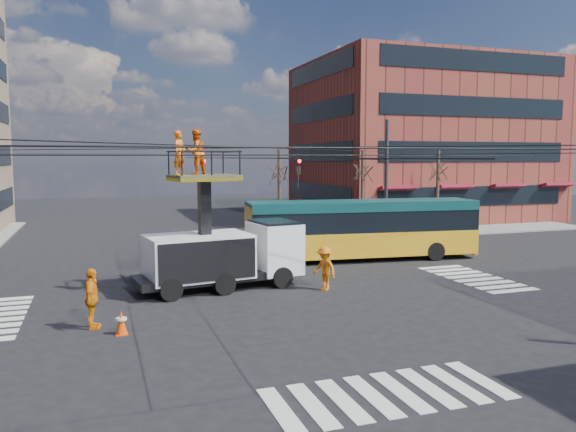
{
  "coord_description": "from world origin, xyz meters",
  "views": [
    {
      "loc": [
        -6.29,
        -21.21,
        5.53
      ],
      "look_at": [
        1.47,
        1.46,
        3.02
      ],
      "focal_mm": 35.0,
      "sensor_mm": 36.0,
      "label": 1
    }
  ],
  "objects_px": {
    "city_bus": "(362,228)",
    "worker_ground": "(92,299)",
    "flagger": "(325,268)",
    "utility_truck": "(223,238)",
    "traffic_cone": "(121,322)"
  },
  "relations": [
    {
      "from": "city_bus",
      "to": "worker_ground",
      "type": "height_order",
      "value": "city_bus"
    },
    {
      "from": "city_bus",
      "to": "traffic_cone",
      "type": "xyz_separation_m",
      "value": [
        -12.93,
        -9.29,
        -1.34
      ]
    },
    {
      "from": "utility_truck",
      "to": "worker_ground",
      "type": "distance_m",
      "value": 6.86
    },
    {
      "from": "utility_truck",
      "to": "worker_ground",
      "type": "relative_size",
      "value": 3.66
    },
    {
      "from": "worker_ground",
      "to": "traffic_cone",
      "type": "bearing_deg",
      "value": -128.33
    },
    {
      "from": "city_bus",
      "to": "flagger",
      "type": "bearing_deg",
      "value": -122.2
    },
    {
      "from": "traffic_cone",
      "to": "utility_truck",
      "type": "bearing_deg",
      "value": 49.79
    },
    {
      "from": "worker_ground",
      "to": "flagger",
      "type": "height_order",
      "value": "worker_ground"
    },
    {
      "from": "traffic_cone",
      "to": "flagger",
      "type": "distance_m",
      "value": 8.99
    },
    {
      "from": "utility_truck",
      "to": "flagger",
      "type": "relative_size",
      "value": 3.95
    },
    {
      "from": "city_bus",
      "to": "flagger",
      "type": "height_order",
      "value": "city_bus"
    },
    {
      "from": "city_bus",
      "to": "worker_ground",
      "type": "distance_m",
      "value": 16.15
    },
    {
      "from": "traffic_cone",
      "to": "worker_ground",
      "type": "height_order",
      "value": "worker_ground"
    },
    {
      "from": "worker_ground",
      "to": "flagger",
      "type": "bearing_deg",
      "value": -66.41
    },
    {
      "from": "utility_truck",
      "to": "traffic_cone",
      "type": "xyz_separation_m",
      "value": [
        -4.38,
        -5.19,
        -1.74
      ]
    }
  ]
}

